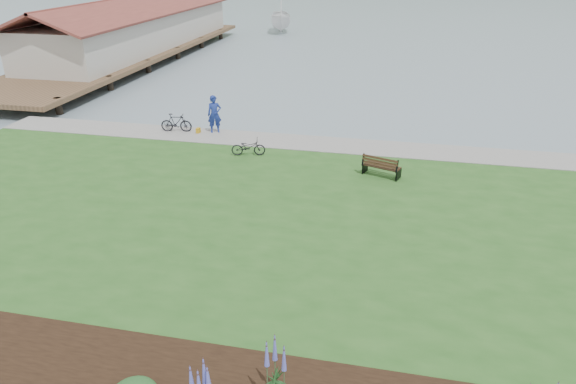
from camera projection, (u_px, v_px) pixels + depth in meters
name	position (u px, v px, depth m)	size (l,w,h in m)	color
ground	(294.00, 216.00, 19.09)	(600.00, 600.00, 0.00)	slate
lawn	(282.00, 238.00, 17.24)	(34.00, 20.00, 0.40)	#24511C
shoreline_path	(322.00, 144.00, 25.02)	(34.00, 2.20, 0.03)	gray
pier_pavilion	(137.00, 28.00, 46.10)	(8.00, 36.00, 5.40)	#4C3826
park_bench	(381.00, 166.00, 21.24)	(1.66, 1.10, 0.95)	black
person	(214.00, 111.00, 26.14)	(0.83, 0.57, 2.29)	navy
bicycle_a	(248.00, 147.00, 23.50)	(1.56, 0.54, 0.81)	black
bicycle_b	(176.00, 123.00, 26.54)	(1.62, 0.47, 0.98)	black
sailboat	(281.00, 32.00, 62.12)	(10.63, 10.83, 28.04)	silver
pannier	(198.00, 131.00, 26.46)	(0.17, 0.26, 0.28)	#BA8B15
echium_5	(275.00, 375.00, 10.49)	(0.62, 0.62, 1.76)	#143716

